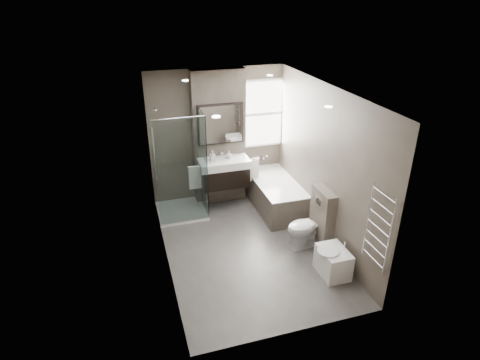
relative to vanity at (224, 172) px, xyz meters
name	(u,v)px	position (x,y,z in m)	size (l,w,h in m)	color
room	(247,176)	(0.00, -1.43, 0.56)	(2.70, 3.90, 2.70)	#4B4845
vanity_pier	(219,138)	(0.00, 0.35, 0.56)	(1.00, 0.25, 2.60)	#544C42
vanity	(224,172)	(0.00, 0.00, 0.00)	(0.95, 0.47, 0.66)	black
mirror_cabinet	(221,124)	(0.00, 0.19, 0.89)	(0.86, 0.08, 0.76)	black
towel_left	(195,177)	(-0.56, -0.02, -0.02)	(0.24, 0.06, 0.44)	silver
towel_right	(252,170)	(0.56, -0.02, -0.02)	(0.24, 0.06, 0.44)	silver
shower_enclosure	(186,191)	(-0.75, -0.08, -0.25)	(0.90, 0.90, 2.00)	white
bathtub	(275,193)	(0.92, -0.33, -0.43)	(0.75, 1.60, 0.57)	#544C42
window	(262,114)	(0.90, 0.45, 0.93)	(0.98, 0.06, 1.33)	white
toilet	(307,227)	(0.97, -1.65, -0.38)	(0.40, 0.71, 0.72)	white
cistern_box	(322,218)	(1.21, -1.68, -0.24)	(0.19, 0.55, 1.00)	#544C42
bidet	(333,261)	(1.01, -2.45, -0.52)	(0.45, 0.53, 0.55)	white
towel_radiator	(378,228)	(1.25, -3.03, 0.38)	(0.03, 0.49, 1.10)	silver
soap_bottle_a	(213,156)	(-0.21, -0.01, 0.36)	(0.09, 0.09, 0.20)	white
soap_bottle_b	(229,155)	(0.11, 0.04, 0.33)	(0.11, 0.11, 0.14)	white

